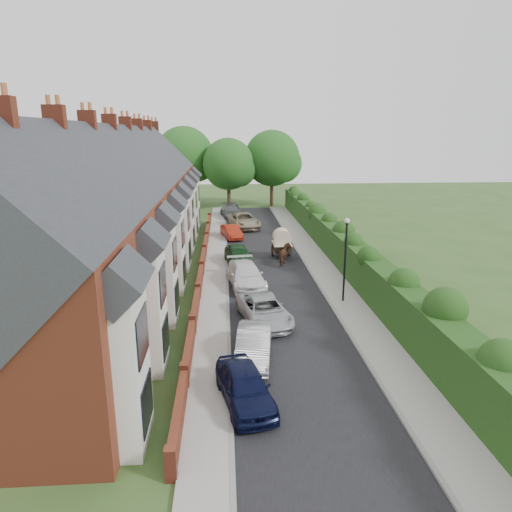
{
  "coord_description": "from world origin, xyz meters",
  "views": [
    {
      "loc": [
        -3.65,
        -21.42,
        9.92
      ],
      "look_at": [
        -1.66,
        6.97,
        2.2
      ],
      "focal_mm": 32.0,
      "sensor_mm": 36.0,
      "label": 1
    }
  ],
  "objects": [
    {
      "name": "kerb_hedge_side",
      "position": [
        2.55,
        11.0,
        0.07
      ],
      "size": [
        0.18,
        58.0,
        0.13
      ],
      "primitive_type": "cube",
      "color": "gray",
      "rests_on": "ground"
    },
    {
      "name": "car_green",
      "position": [
        -2.63,
        12.6,
        0.77
      ],
      "size": [
        2.43,
        4.74,
        1.54
      ],
      "primitive_type": "imported",
      "rotation": [
        0.0,
        0.0,
        0.14
      ],
      "color": "#0F3414",
      "rests_on": "ground"
    },
    {
      "name": "lamppost",
      "position": [
        3.4,
        4.0,
        3.3
      ],
      "size": [
        0.32,
        0.32,
        5.16
      ],
      "color": "black",
      "rests_on": "ground"
    },
    {
      "name": "pavement_house_side",
      "position": [
        -4.35,
        11.0,
        0.06
      ],
      "size": [
        1.7,
        58.0,
        0.12
      ],
      "primitive_type": "cube",
      "color": "#9B9793",
      "rests_on": "ground"
    },
    {
      "name": "car_grey",
      "position": [
        -2.84,
        32.77,
        0.76
      ],
      "size": [
        2.86,
        5.5,
        1.52
      ],
      "primitive_type": "imported",
      "rotation": [
        0.0,
        0.0,
        0.14
      ],
      "color": "#4F5256",
      "rests_on": "ground"
    },
    {
      "name": "car_silver_b",
      "position": [
        -1.6,
        1.4,
        0.67
      ],
      "size": [
        3.16,
        5.2,
        1.35
      ],
      "primitive_type": "imported",
      "rotation": [
        0.0,
        0.0,
        0.2
      ],
      "color": "#AAADB1",
      "rests_on": "ground"
    },
    {
      "name": "tree_far_back",
      "position": [
        -8.59,
        43.08,
        6.62
      ],
      "size": [
        8.4,
        8.0,
        10.82
      ],
      "color": "#332316",
      "rests_on": "ground"
    },
    {
      "name": "kerb_house_side",
      "position": [
        -3.55,
        11.0,
        0.07
      ],
      "size": [
        0.18,
        58.0,
        0.13
      ],
      "primitive_type": "cube",
      "color": "gray",
      "rests_on": "ground"
    },
    {
      "name": "car_red",
      "position": [
        -3.0,
        21.8,
        0.65
      ],
      "size": [
        2.27,
        4.16,
        1.3
      ],
      "primitive_type": "imported",
      "rotation": [
        0.0,
        0.0,
        0.24
      ],
      "color": "maroon",
      "rests_on": "ground"
    },
    {
      "name": "pavement_hedge_side",
      "position": [
        3.6,
        11.0,
        0.06
      ],
      "size": [
        2.2,
        58.0,
        0.12
      ],
      "primitive_type": "cube",
      "color": "#9B9793",
      "rests_on": "ground"
    },
    {
      "name": "tree_far_left",
      "position": [
        -2.65,
        40.08,
        5.71
      ],
      "size": [
        7.14,
        6.8,
        9.29
      ],
      "color": "#332316",
      "rests_on": "ground"
    },
    {
      "name": "car_white",
      "position": [
        -2.31,
        7.44,
        0.76
      ],
      "size": [
        2.78,
        5.49,
        1.53
      ],
      "primitive_type": "imported",
      "rotation": [
        0.0,
        0.0,
        0.13
      ],
      "color": "white",
      "rests_on": "ground"
    },
    {
      "name": "car_silver_a",
      "position": [
        -2.44,
        -2.72,
        0.71
      ],
      "size": [
        2.01,
        4.44,
        1.41
      ],
      "primitive_type": "imported",
      "rotation": [
        0.0,
        0.0,
        -0.12
      ],
      "color": "#A4A4A9",
      "rests_on": "ground"
    },
    {
      "name": "road",
      "position": [
        -0.5,
        11.0,
        0.01
      ],
      "size": [
        6.0,
        58.0,
        0.02
      ],
      "primitive_type": "cube",
      "color": "black",
      "rests_on": "ground"
    },
    {
      "name": "horse_cart",
      "position": [
        0.97,
        14.35,
        1.38
      ],
      "size": [
        1.51,
        3.35,
        2.41
      ],
      "color": "black",
      "rests_on": "ground"
    },
    {
      "name": "horse",
      "position": [
        0.97,
        12.26,
        0.81
      ],
      "size": [
        1.28,
        2.08,
        1.63
      ],
      "primitive_type": "imported",
      "rotation": [
        0.0,
        0.0,
        2.92
      ],
      "color": "#4E2E1C",
      "rests_on": "ground"
    },
    {
      "name": "garden_wall_row",
      "position": [
        -5.35,
        10.0,
        0.46
      ],
      "size": [
        0.35,
        40.35,
        1.1
      ],
      "color": "maroon",
      "rests_on": "ground"
    },
    {
      "name": "hedge",
      "position": [
        5.4,
        11.0,
        1.6
      ],
      "size": [
        2.1,
        58.0,
        2.85
      ],
      "color": "#163C13",
      "rests_on": "ground"
    },
    {
      "name": "car_black",
      "position": [
        -2.59,
        35.62,
        0.67
      ],
      "size": [
        1.79,
        3.99,
        1.33
      ],
      "primitive_type": "imported",
      "rotation": [
        0.0,
        0.0,
        -0.06
      ],
      "color": "black",
      "rests_on": "ground"
    },
    {
      "name": "tree_far_right",
      "position": [
        3.39,
        42.08,
        6.31
      ],
      "size": [
        7.98,
        7.6,
        10.31
      ],
      "color": "#332316",
      "rests_on": "ground"
    },
    {
      "name": "car_navy",
      "position": [
        -3.0,
        -6.2,
        0.72
      ],
      "size": [
        2.54,
        4.48,
        1.44
      ],
      "primitive_type": "imported",
      "rotation": [
        0.0,
        0.0,
        0.21
      ],
      "color": "black",
      "rests_on": "ground"
    },
    {
      "name": "car_beige",
      "position": [
        -1.6,
        26.72,
        0.8
      ],
      "size": [
        3.81,
        6.21,
        1.61
      ],
      "primitive_type": "imported",
      "rotation": [
        0.0,
        0.0,
        0.21
      ],
      "color": "tan",
      "rests_on": "ground"
    },
    {
      "name": "ground",
      "position": [
        0.0,
        0.0,
        0.0
      ],
      "size": [
        140.0,
        140.0,
        0.0
      ],
      "primitive_type": "plane",
      "color": "#2D4C1E",
      "rests_on": "ground"
    },
    {
      "name": "terrace_row",
      "position": [
        -10.87,
        9.98,
        4.47
      ],
      "size": [
        9.05,
        40.5,
        11.5
      ],
      "color": "brown",
      "rests_on": "ground"
    }
  ]
}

